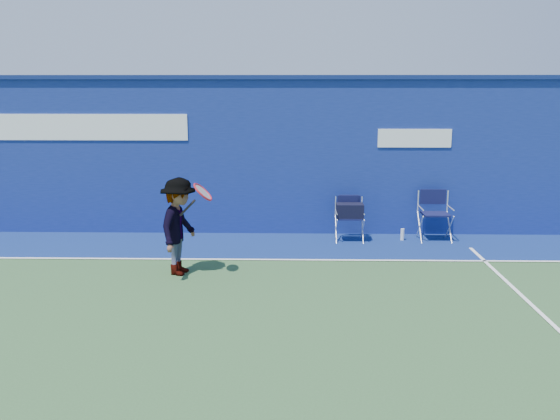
{
  "coord_description": "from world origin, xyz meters",
  "views": [
    {
      "loc": [
        1.27,
        -6.39,
        2.94
      ],
      "look_at": [
        1.08,
        2.6,
        1.0
      ],
      "focal_mm": 38.0,
      "sensor_mm": 36.0,
      "label": 1
    }
  ],
  "objects_px": {
    "directors_chair_left": "(349,222)",
    "water_bottle": "(402,235)",
    "directors_chair_right": "(434,225)",
    "tennis_player": "(179,226)"
  },
  "relations": [
    {
      "from": "water_bottle",
      "to": "directors_chair_left",
      "type": "bearing_deg",
      "value": -177.07
    },
    {
      "from": "directors_chair_left",
      "to": "directors_chair_right",
      "type": "relative_size",
      "value": 0.9
    },
    {
      "from": "water_bottle",
      "to": "tennis_player",
      "type": "height_order",
      "value": "tennis_player"
    },
    {
      "from": "directors_chair_right",
      "to": "tennis_player",
      "type": "distance_m",
      "value": 4.94
    },
    {
      "from": "directors_chair_left",
      "to": "water_bottle",
      "type": "bearing_deg",
      "value": 2.93
    },
    {
      "from": "directors_chair_left",
      "to": "water_bottle",
      "type": "xyz_separation_m",
      "value": [
        1.02,
        0.05,
        -0.24
      ]
    },
    {
      "from": "directors_chair_left",
      "to": "directors_chair_right",
      "type": "distance_m",
      "value": 1.63
    },
    {
      "from": "water_bottle",
      "to": "tennis_player",
      "type": "relative_size",
      "value": 0.15
    },
    {
      "from": "directors_chair_left",
      "to": "water_bottle",
      "type": "relative_size",
      "value": 3.66
    },
    {
      "from": "water_bottle",
      "to": "tennis_player",
      "type": "bearing_deg",
      "value": -151.77
    }
  ]
}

